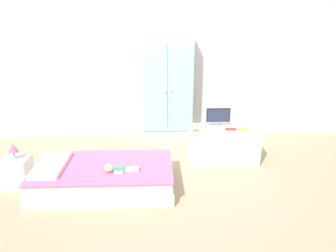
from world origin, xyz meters
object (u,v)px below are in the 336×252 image
object	(u,v)px
nightstand	(17,172)
table_lamp	(13,149)
bed	(105,177)
rocking_horse_toy	(197,128)
book_red	(231,129)
tv_monitor	(218,116)
doll	(115,169)
book_yellow	(243,129)
wardrobe	(168,90)
tv_stand	(223,144)

from	to	relation	value
nightstand	table_lamp	world-z (taller)	table_lamp
bed	rocking_horse_toy	bearing A→B (deg)	24.78
nightstand	book_red	xyz separation A→B (m)	(2.69, 0.48, 0.34)
nightstand	tv_monitor	distance (m)	2.67
doll	tv_monitor	world-z (taller)	tv_monitor
bed	book_yellow	bearing A→B (deg)	17.85
nightstand	doll	bearing A→B (deg)	-11.47
tv_monitor	book_yellow	distance (m)	0.37
wardrobe	rocking_horse_toy	world-z (taller)	wardrobe
tv_monitor	rocking_horse_toy	distance (m)	0.39
wardrobe	tv_monitor	bearing A→B (deg)	-51.34
table_lamp	book_red	size ratio (longest dim) A/B	1.31
tv_stand	book_yellow	distance (m)	0.36
tv_stand	tv_monitor	world-z (taller)	tv_monitor
doll	tv_stand	bearing A→B (deg)	30.26
wardrobe	rocking_horse_toy	bearing A→B (deg)	-71.66
nightstand	book_yellow	bearing A→B (deg)	9.54
nightstand	rocking_horse_toy	size ratio (longest dim) A/B	3.24
nightstand	tv_stand	bearing A→B (deg)	12.30
doll	table_lamp	size ratio (longest dim) A/B	2.05
wardrobe	tv_monitor	world-z (taller)	wardrobe
rocking_horse_toy	table_lamp	bearing A→B (deg)	-168.84
wardrobe	tv_stand	world-z (taller)	wardrobe
tv_monitor	tv_stand	bearing A→B (deg)	-42.15
table_lamp	book_red	xyz separation A→B (m)	(2.69, 0.48, 0.04)
doll	wardrobe	bearing A→B (deg)	68.99
nightstand	book_red	bearing A→B (deg)	10.09
tv_stand	rocking_horse_toy	bearing A→B (deg)	-161.58
wardrobe	nightstand	bearing A→B (deg)	-141.90
tv_monitor	book_yellow	bearing A→B (deg)	-27.86
rocking_horse_toy	book_yellow	bearing A→B (deg)	3.71
tv_monitor	rocking_horse_toy	bearing A→B (deg)	-147.88
tv_stand	rocking_horse_toy	distance (m)	0.52
doll	tv_stand	xyz separation A→B (m)	(1.40, 0.82, -0.07)
tv_monitor	book_red	world-z (taller)	tv_monitor
doll	book_red	world-z (taller)	book_red
doll	book_yellow	world-z (taller)	book_yellow
nightstand	book_yellow	xyz separation A→B (m)	(2.85, 0.48, 0.34)
tv_stand	book_yellow	bearing A→B (deg)	-21.93
bed	doll	world-z (taller)	doll
tv_stand	book_red	xyz separation A→B (m)	(0.07, -0.09, 0.26)
nightstand	wardrobe	world-z (taller)	wardrobe
doll	wardrobe	distance (m)	1.91
wardrobe	book_red	world-z (taller)	wardrobe
wardrobe	tv_stand	distance (m)	1.31
nightstand	tv_monitor	xyz separation A→B (m)	(2.54, 0.64, 0.48)
book_red	tv_monitor	bearing A→B (deg)	132.55
nightstand	book_red	world-z (taller)	book_red
book_red	bed	bearing A→B (deg)	-160.55
bed	book_red	distance (m)	1.77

